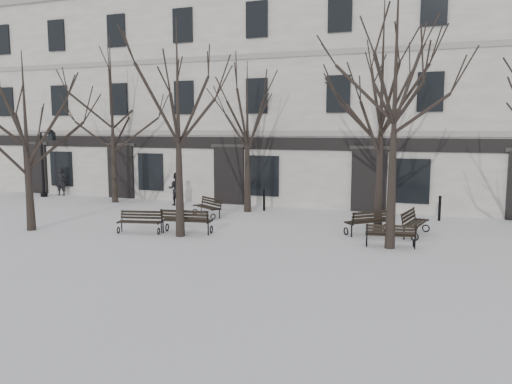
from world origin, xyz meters
The scene contains 19 objects.
ground centered at (0.00, 0.00, 0.00)m, with size 100.00×100.00×0.00m, color white.
building centered at (0.00, 12.96, 5.52)m, with size 40.40×10.20×11.40m.
tree_0 centered at (-7.91, -0.74, 4.16)m, with size 4.66×4.66×6.66m.
tree_1 centered at (-2.08, 0.26, 4.73)m, with size 5.29×5.29×7.56m.
tree_2 centered at (5.12, 1.03, 5.51)m, with size 6.17×6.17×8.81m.
tree_4 centered at (-9.32, 6.39, 5.30)m, with size 5.93×5.93×8.47m.
tree_5 centered at (-1.75, 6.03, 4.27)m, with size 4.78×4.78×6.83m.
tree_6 centered at (4.43, 3.64, 5.34)m, with size 5.98×5.98×8.55m.
bench_0 centered at (-3.75, 0.27, 0.44)m, with size 1.69×0.94×0.81m.
bench_1 centered at (-2.09, 0.74, 0.50)m, with size 1.90×0.90×0.93m.
bench_2 centered at (5.13, 1.12, 0.43)m, with size 1.65×0.82×0.80m.
bench_3 centered at (-2.91, 4.25, 0.45)m, with size 1.67×1.37×0.82m.
bench_4 centered at (4.25, 2.92, 0.50)m, with size 1.75×1.69×0.92m.
bench_5 centered at (5.74, 3.29, 0.49)m, with size 0.97×1.88×0.91m.
lamp_post centered at (-14.12, 6.78, 2.18)m, with size 1.18×0.44×3.77m.
bollard_a centered at (-1.12, 6.54, 0.55)m, with size 0.13×0.13×1.04m.
bollard_b centered at (6.59, 6.68, 0.57)m, with size 0.14×0.14×1.06m.
pedestrian_a centered at (-13.83, 7.55, 0.00)m, with size 0.58×0.38×1.59m, color black.
pedestrian_b centered at (-5.83, 6.63, 0.00)m, with size 0.80×0.62×1.65m, color black.
Camera 1 is at (6.55, -15.20, 3.84)m, focal length 35.00 mm.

